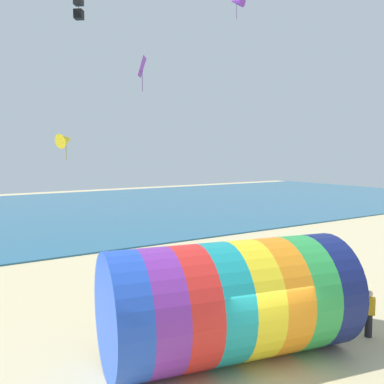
{
  "coord_description": "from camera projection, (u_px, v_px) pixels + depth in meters",
  "views": [
    {
      "loc": [
        -7.98,
        -8.64,
        6.2
      ],
      "look_at": [
        -0.18,
        3.14,
        4.9
      ],
      "focal_mm": 40.0,
      "sensor_mm": 36.0,
      "label": 1
    }
  ],
  "objects": [
    {
      "name": "kite_black_box",
      "position": [
        79.0,
        7.0,
        24.83
      ],
      "size": [
        0.69,
        0.69,
        1.41
      ],
      "color": "black"
    },
    {
      "name": "sea",
      "position": [
        9.0,
        215.0,
        42.17
      ],
      "size": [
        120.0,
        40.0,
        0.1
      ],
      "primitive_type": "cube",
      "color": "#236084",
      "rests_on": "ground"
    },
    {
      "name": "kite_purple_diamond",
      "position": [
        142.0,
        67.0,
        22.32
      ],
      "size": [
        0.72,
        0.79,
        1.77
      ],
      "color": "purple"
    },
    {
      "name": "kite_handler",
      "position": [
        369.0,
        313.0,
        14.37
      ],
      "size": [
        0.4,
        0.42,
        1.59
      ],
      "color": "black",
      "rests_on": "ground"
    },
    {
      "name": "kite_yellow_delta",
      "position": [
        66.0,
        140.0,
        23.73
      ],
      "size": [
        1.24,
        1.17,
        1.62
      ],
      "color": "yellow"
    },
    {
      "name": "giant_inflatable_tube",
      "position": [
        230.0,
        301.0,
        12.82
      ],
      "size": [
        8.02,
        5.03,
        3.55
      ],
      "color": "blue",
      "rests_on": "ground"
    },
    {
      "name": "kite_purple_delta",
      "position": [
        237.0,
        1.0,
        28.3
      ],
      "size": [
        1.18,
        1.23,
        1.68
      ],
      "color": "purple"
    },
    {
      "name": "ground_plane",
      "position": [
        258.0,
        372.0,
        12.13
      ],
      "size": [
        120.0,
        120.0,
        0.0
      ],
      "primitive_type": "plane",
      "color": "#CCBA8C"
    }
  ]
}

